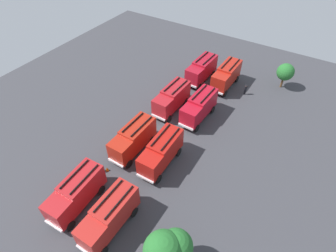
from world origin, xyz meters
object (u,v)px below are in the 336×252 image
at_px(tree_2, 163,251).
at_px(traffic_cone_2, 202,99).
at_px(traffic_cone_0, 172,93).
at_px(tree_1, 176,247).
at_px(fire_truck_0, 202,69).
at_px(fire_truck_2, 133,138).
at_px(fire_truck_4, 226,75).
at_px(firefighter_1, 95,166).
at_px(firefighter_0, 245,89).
at_px(tree_0, 285,72).
at_px(fire_truck_5, 199,106).
at_px(fire_truck_7, 109,216).
at_px(fire_truck_1, 172,98).
at_px(fire_truck_6, 161,152).
at_px(traffic_cone_1, 107,169).
at_px(fire_truck_3, 76,193).

height_order(tree_2, traffic_cone_2, tree_2).
xyz_separation_m(traffic_cone_0, traffic_cone_2, (-1.21, 5.03, -0.03)).
height_order(tree_1, traffic_cone_2, tree_1).
xyz_separation_m(fire_truck_0, tree_1, (28.75, 11.89, 1.13)).
height_order(fire_truck_2, fire_truck_4, same).
bearing_deg(firefighter_1, firefighter_0, -154.18).
bearing_deg(tree_0, traffic_cone_0, -51.61).
height_order(firefighter_0, traffic_cone_0, firefighter_0).
height_order(fire_truck_5, tree_1, tree_1).
distance_m(fire_truck_0, firefighter_1, 24.87).
relative_size(tree_1, traffic_cone_2, 7.57).
relative_size(firefighter_1, traffic_cone_2, 2.72).
xyz_separation_m(fire_truck_2, fire_truck_7, (9.83, 4.46, 0.00)).
bearing_deg(fire_truck_5, fire_truck_7, 2.57).
distance_m(fire_truck_7, tree_1, 7.53).
distance_m(fire_truck_1, traffic_cone_2, 5.72).
bearing_deg(tree_2, firefighter_1, -110.75).
height_order(fire_truck_7, tree_0, tree_0).
bearing_deg(tree_1, fire_truck_7, -86.50).
bearing_deg(firefighter_0, fire_truck_4, -147.50).
bearing_deg(fire_truck_7, tree_2, 85.25).
bearing_deg(traffic_cone_2, fire_truck_6, 5.48).
bearing_deg(tree_0, fire_truck_5, -29.91).
distance_m(tree_0, tree_1, 34.12).
bearing_deg(tree_1, fire_truck_6, -140.94).
bearing_deg(fire_truck_1, traffic_cone_1, -0.90).
bearing_deg(traffic_cone_1, fire_truck_2, 170.37).
bearing_deg(traffic_cone_1, fire_truck_7, 44.85).
xyz_separation_m(fire_truck_3, traffic_cone_0, (-22.73, -1.83, -1.80)).
height_order(fire_truck_1, tree_2, tree_2).
bearing_deg(fire_truck_6, traffic_cone_1, -49.03).
relative_size(fire_truck_0, fire_truck_7, 1.01).
bearing_deg(fire_truck_1, fire_truck_5, 96.78).
bearing_deg(traffic_cone_0, tree_2, 29.71).
distance_m(fire_truck_4, tree_1, 30.27).
bearing_deg(fire_truck_3, fire_truck_0, 176.67).
relative_size(fire_truck_5, firefighter_1, 4.14).
height_order(fire_truck_5, traffic_cone_2, fire_truck_5).
bearing_deg(tree_1, traffic_cone_1, -110.80).
distance_m(fire_truck_1, tree_0, 19.65).
bearing_deg(fire_truck_1, fire_truck_0, -179.34).
xyz_separation_m(fire_truck_6, tree_1, (9.39, 7.62, 1.13)).
relative_size(fire_truck_5, tree_2, 1.33).
relative_size(fire_truck_7, firefighter_0, 4.00).
bearing_deg(fire_truck_5, tree_1, 23.27).
relative_size(fire_truck_2, traffic_cone_0, 10.18).
relative_size(fire_truck_3, fire_truck_4, 1.01).
relative_size(fire_truck_3, traffic_cone_1, 12.51).
xyz_separation_m(fire_truck_3, tree_1, (-0.29, 12.19, 1.13)).
distance_m(firefighter_0, traffic_cone_2, 7.32).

